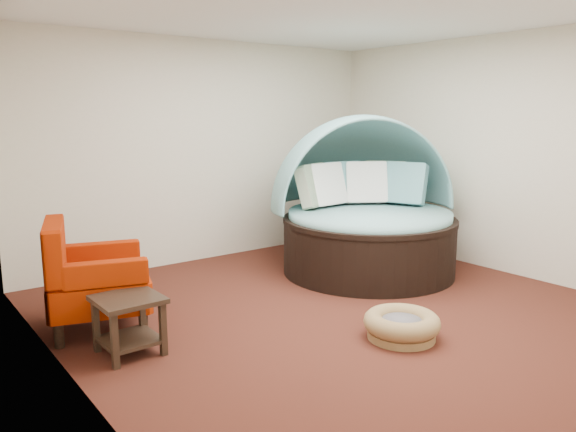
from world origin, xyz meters
TOP-DOWN VIEW (x-y plane):
  - floor at (0.00, 0.00)m, footprint 5.00×5.00m
  - wall_back at (0.00, 2.50)m, footprint 5.00×0.00m
  - wall_left at (-2.50, 0.00)m, footprint 0.00×5.00m
  - wall_right at (2.50, 0.00)m, footprint 0.00×5.00m
  - ceiling at (0.00, 0.00)m, footprint 5.00×5.00m
  - canopy_daybed at (1.22, 0.85)m, footprint 2.71×2.67m
  - pet_basket at (-0.04, -0.87)m, footprint 0.70×0.70m
  - red_armchair at (-2.06, 0.93)m, footprint 1.05×1.05m
  - side_table at (-2.00, 0.23)m, footprint 0.50×0.50m

SIDE VIEW (x-z plane):
  - floor at x=0.00m, z-range 0.00..0.00m
  - pet_basket at x=-0.04m, z-range 0.00..0.23m
  - side_table at x=-2.00m, z-range 0.07..0.54m
  - red_armchair at x=-2.06m, z-range -0.04..0.95m
  - canopy_daybed at x=1.22m, z-range -0.07..1.81m
  - wall_back at x=0.00m, z-range -1.10..3.90m
  - wall_left at x=-2.50m, z-range -1.10..3.90m
  - wall_right at x=2.50m, z-range -1.10..3.90m
  - ceiling at x=0.00m, z-range 2.80..2.80m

